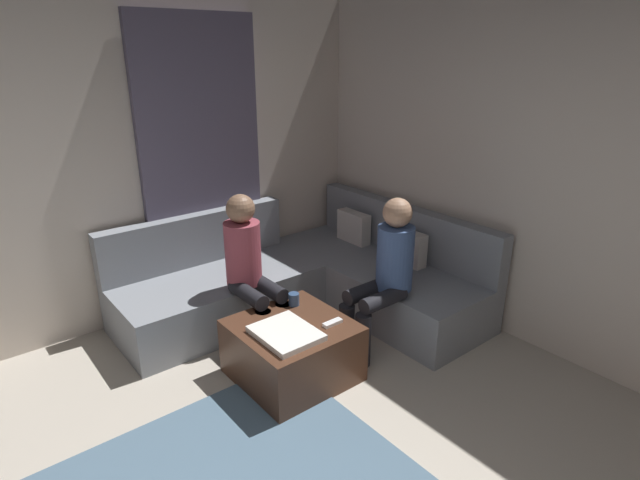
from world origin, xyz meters
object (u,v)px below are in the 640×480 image
(ottoman, at_px, (292,350))
(coffee_mug, at_px, (294,299))
(sectional_couch, at_px, (310,280))
(person_on_couch_back, at_px, (386,270))
(person_on_couch_side, at_px, (250,266))
(game_remote, at_px, (333,323))

(ottoman, relative_size, coffee_mug, 8.00)
(sectional_couch, xyz_separation_m, person_on_couch_back, (0.86, 0.06, 0.38))
(sectional_couch, bearing_deg, coffee_mug, -46.92)
(sectional_couch, bearing_deg, person_on_couch_side, -77.97)
(coffee_mug, distance_m, game_remote, 0.40)
(person_on_couch_back, bearing_deg, person_on_couch_side, 46.41)
(sectional_couch, distance_m, person_on_couch_back, 0.94)
(coffee_mug, xyz_separation_m, person_on_couch_back, (0.35, 0.60, 0.19))
(game_remote, height_order, person_on_couch_back, person_on_couch_back)
(coffee_mug, height_order, game_remote, coffee_mug)
(sectional_couch, relative_size, game_remote, 17.00)
(ottoman, bearing_deg, person_on_couch_side, 176.63)
(person_on_couch_back, bearing_deg, game_remote, 95.29)
(game_remote, bearing_deg, coffee_mug, -174.29)
(person_on_couch_side, bearing_deg, ottoman, 86.63)
(coffee_mug, bearing_deg, ottoman, -39.29)
(coffee_mug, relative_size, game_remote, 0.63)
(sectional_couch, xyz_separation_m, coffee_mug, (0.51, -0.55, 0.19))
(ottoman, height_order, person_on_couch_side, person_on_couch_side)
(person_on_couch_side, bearing_deg, coffee_mug, 111.76)
(sectional_couch, height_order, person_on_couch_side, person_on_couch_side)
(ottoman, xyz_separation_m, person_on_couch_back, (0.13, 0.78, 0.45))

